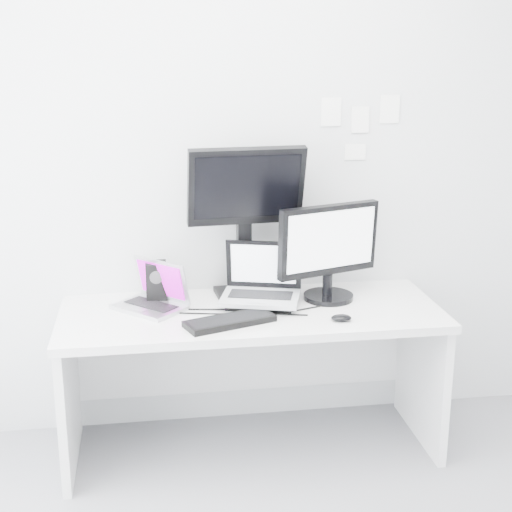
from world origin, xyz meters
name	(u,v)px	position (x,y,z in m)	size (l,w,h in m)	color
back_wall	(241,168)	(0.00, 1.60, 1.35)	(3.60, 3.60, 0.00)	silver
desk	(251,380)	(0.00, 1.25, 0.36)	(1.80, 0.70, 0.73)	silver
macbook	(148,285)	(-0.48, 1.33, 0.85)	(0.32, 0.24, 0.24)	#ADADB1
speaker	(156,282)	(-0.44, 1.43, 0.83)	(0.10, 0.10, 0.20)	black
dell_laptop	(260,276)	(0.05, 1.30, 0.88)	(0.37, 0.29, 0.31)	#B4B7BC
rear_monitor	(245,220)	(0.00, 1.47, 1.11)	(0.57, 0.20, 0.77)	black
samsung_monitor	(330,251)	(0.40, 1.35, 0.98)	(0.54, 0.25, 0.49)	black
keyboard	(230,321)	(-0.12, 1.08, 0.74)	(0.41, 0.15, 0.03)	black
mouse	(341,318)	(0.38, 1.04, 0.75)	(0.09, 0.06, 0.03)	black
wall_note_0	(331,112)	(0.45, 1.59, 1.62)	(0.10, 0.00, 0.14)	white
wall_note_1	(360,120)	(0.60, 1.59, 1.58)	(0.09, 0.00, 0.13)	white
wall_note_2	(390,109)	(0.75, 1.59, 1.63)	(0.10, 0.00, 0.14)	white
wall_note_3	(355,152)	(0.58, 1.59, 1.42)	(0.11, 0.00, 0.08)	white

